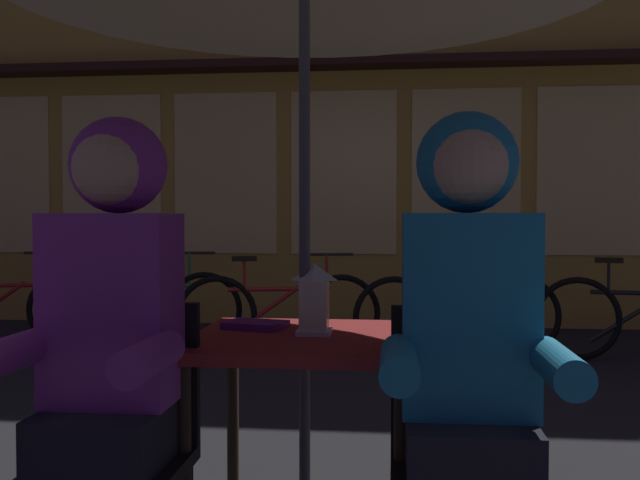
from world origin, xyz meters
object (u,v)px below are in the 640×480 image
object	(u,v)px
lantern	(314,297)
person_left_hooded	(109,318)
person_right_hooded	(469,324)
bicycle_nearest	(4,308)
chair_left	(118,442)
bicycle_third	(279,313)
bicycle_second	(143,309)
cafe_table	(305,366)
book	(255,325)
chair_right	(466,454)
bicycle_fourth	(457,315)

from	to	relation	value
lantern	person_left_hooded	distance (m)	0.67
person_right_hooded	bicycle_nearest	bearing A→B (deg)	132.18
chair_left	bicycle_nearest	world-z (taller)	chair_left
person_right_hooded	bicycle_third	bearing A→B (deg)	106.34
lantern	bicycle_second	xyz separation A→B (m)	(-1.88, 3.55, -0.51)
person_left_hooded	bicycle_nearest	bearing A→B (deg)	123.41
cafe_table	bicycle_second	bearing A→B (deg)	117.39
person_left_hooded	bicycle_third	bearing A→B (deg)	92.42
bicycle_nearest	bicycle_second	size ratio (longest dim) A/B	1.01
chair_left	book	distance (m)	0.62
person_right_hooded	bicycle_second	world-z (taller)	person_right_hooded
book	cafe_table	bearing A→B (deg)	-17.34
person_left_hooded	book	world-z (taller)	person_left_hooded
chair_right	bicycle_third	xyz separation A→B (m)	(-1.12, 3.77, -0.14)
bicycle_third	bicycle_second	bearing A→B (deg)	172.43
lantern	chair_right	world-z (taller)	lantern
lantern	book	bearing A→B (deg)	153.52
chair_left	person_right_hooded	bearing A→B (deg)	-3.39
lantern	chair_left	size ratio (longest dim) A/B	0.27
bicycle_second	book	bearing A→B (deg)	-64.28
person_right_hooded	book	world-z (taller)	person_right_hooded
chair_left	person_right_hooded	xyz separation A→B (m)	(0.96, -0.06, 0.36)
bicycle_third	person_right_hooded	bearing A→B (deg)	-73.66
bicycle_third	bicycle_fourth	distance (m)	1.44
bicycle_third	lantern	bearing A→B (deg)	-78.79
bicycle_fourth	book	world-z (taller)	bicycle_fourth
cafe_table	lantern	world-z (taller)	lantern
chair_right	bicycle_fourth	bearing A→B (deg)	85.28
bicycle_third	book	bearing A→B (deg)	-82.08
bicycle_nearest	book	distance (m)	4.43
bicycle_third	bicycle_fourth	size ratio (longest dim) A/B	0.98
person_right_hooded	lantern	bearing A→B (deg)	136.04
person_right_hooded	bicycle_fourth	bearing A→B (deg)	85.35
chair_left	chair_right	distance (m)	0.96
lantern	bicycle_third	size ratio (longest dim) A/B	0.14
bicycle_fourth	bicycle_second	bearing A→B (deg)	177.25
cafe_table	bicycle_second	xyz separation A→B (m)	(-1.85, 3.56, -0.29)
book	bicycle_nearest	bearing A→B (deg)	145.04
lantern	bicycle_second	size ratio (longest dim) A/B	0.14
bicycle_fourth	bicycle_third	bearing A→B (deg)	-178.68
lantern	chair_right	distance (m)	0.69
chair_left	bicycle_fourth	xyz separation A→B (m)	(1.27, 3.80, -0.14)
person_left_hooded	person_right_hooded	xyz separation A→B (m)	(0.96, 0.00, 0.00)
bicycle_second	book	size ratio (longest dim) A/B	8.30
lantern	bicycle_nearest	world-z (taller)	lantern
bicycle_second	bicycle_fourth	world-z (taller)	same
bicycle_second	bicycle_third	xyz separation A→B (m)	(1.20, -0.16, 0.00)
person_right_hooded	bicycle_fourth	xyz separation A→B (m)	(0.31, 3.86, -0.50)
bicycle_nearest	bicycle_third	xyz separation A→B (m)	(2.41, -0.07, 0.00)
bicycle_third	bicycle_nearest	bearing A→B (deg)	178.44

